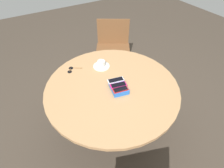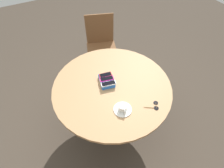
{
  "view_description": "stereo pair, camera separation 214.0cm",
  "coord_description": "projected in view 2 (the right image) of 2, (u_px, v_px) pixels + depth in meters",
  "views": [
    {
      "loc": [
        -0.91,
        0.54,
        1.74
      ],
      "look_at": [
        0.0,
        0.0,
        0.74
      ],
      "focal_mm": 28.0,
      "sensor_mm": 36.0,
      "label": 1
    },
    {
      "loc": [
        0.94,
        -0.5,
        1.98
      ],
      "look_at": [
        0.0,
        0.0,
        0.74
      ],
      "focal_mm": 28.0,
      "sensor_mm": 36.0,
      "label": 2
    }
  ],
  "objects": [
    {
      "name": "sunglasses",
      "position": [
        155.0,
        106.0,
        1.5
      ],
      "size": [
        0.09,
        0.14,
        0.01
      ],
      "color": "black",
      "rests_on": "round_table"
    },
    {
      "name": "chair_near_window",
      "position": [
        101.0,
        46.0,
        2.47
      ],
      "size": [
        0.51,
        0.51,
        0.87
      ],
      "color": "brown",
      "rests_on": "ground_plane"
    },
    {
      "name": "ground_plane",
      "position": [
        112.0,
        123.0,
        2.2
      ],
      "size": [
        8.0,
        8.0,
        0.0
      ],
      "primitive_type": "plane",
      "color": "#42382D"
    },
    {
      "name": "phone_white",
      "position": [
        108.0,
        83.0,
        1.6
      ],
      "size": [
        0.08,
        0.14,
        0.01
      ],
      "color": "silver",
      "rests_on": "phone_box"
    },
    {
      "name": "round_table",
      "position": [
        112.0,
        91.0,
        1.72
      ],
      "size": [
        1.12,
        1.12,
        0.72
      ],
      "color": "#2D2D2D",
      "rests_on": "ground_plane"
    },
    {
      "name": "coffee_cup",
      "position": [
        123.0,
        108.0,
        1.44
      ],
      "size": [
        0.1,
        0.07,
        0.05
      ],
      "color": "silver",
      "rests_on": "saucer"
    },
    {
      "name": "saucer",
      "position": [
        123.0,
        109.0,
        1.47
      ],
      "size": [
        0.16,
        0.16,
        0.01
      ],
      "primitive_type": "cylinder",
      "color": "silver",
      "rests_on": "round_table"
    },
    {
      "name": "phone_magenta",
      "position": [
        107.0,
        79.0,
        1.64
      ],
      "size": [
        0.08,
        0.14,
        0.01
      ],
      "color": "#D11975",
      "rests_on": "phone_box"
    },
    {
      "name": "phone_box",
      "position": [
        107.0,
        81.0,
        1.66
      ],
      "size": [
        0.19,
        0.16,
        0.04
      ],
      "color": "blue",
      "rests_on": "round_table"
    },
    {
      "name": "phone_red",
      "position": [
        106.0,
        75.0,
        1.67
      ],
      "size": [
        0.07,
        0.13,
        0.01
      ],
      "color": "red",
      "rests_on": "phone_box"
    }
  ]
}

